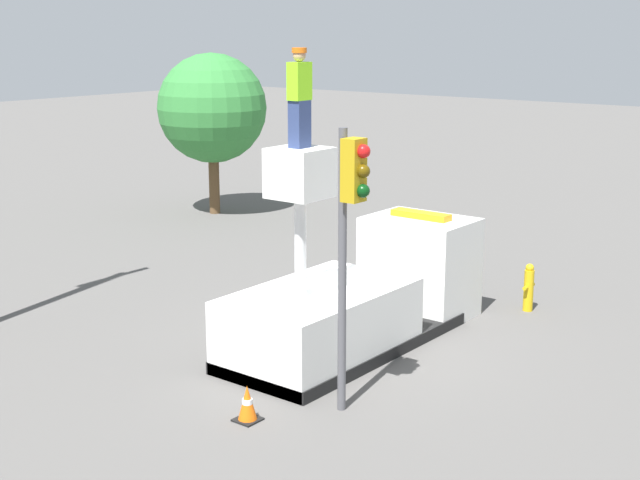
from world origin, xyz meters
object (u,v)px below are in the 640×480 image
(worker, at_px, (300,98))
(fire_hydrant, at_px, (529,288))
(bucket_truck, at_px, (360,300))
(traffic_light_pole, at_px, (350,215))
(tree_left_bg, at_px, (212,109))
(traffic_cone_rear, at_px, (247,404))

(worker, bearing_deg, fire_hydrant, -17.40)
(bucket_truck, relative_size, traffic_light_pole, 1.35)
(worker, bearing_deg, tree_left_bg, 50.99)
(fire_hydrant, xyz_separation_m, traffic_cone_rear, (-8.21, 1.04, -0.26))
(worker, relative_size, traffic_cone_rear, 2.87)
(traffic_light_pole, xyz_separation_m, fire_hydrant, (6.90, 0.04, -2.81))
(tree_left_bg, bearing_deg, traffic_light_pole, -127.74)
(bucket_truck, distance_m, tree_left_bg, 13.94)
(traffic_light_pole, xyz_separation_m, traffic_cone_rear, (-1.31, 1.08, -3.07))
(bucket_truck, bearing_deg, traffic_cone_rear, -169.31)
(fire_hydrant, distance_m, tree_left_bg, 14.10)
(tree_left_bg, bearing_deg, traffic_cone_rear, -133.48)
(traffic_cone_rear, distance_m, tree_left_bg, 17.25)
(worker, bearing_deg, traffic_cone_rear, -161.20)
(traffic_cone_rear, bearing_deg, tree_left_bg, 46.52)
(fire_hydrant, relative_size, traffic_cone_rear, 1.81)
(traffic_cone_rear, xyz_separation_m, tree_left_bg, (11.65, 12.28, 3.31))
(traffic_light_pole, bearing_deg, traffic_cone_rear, 140.28)
(traffic_cone_rear, bearing_deg, fire_hydrant, -7.22)
(traffic_cone_rear, bearing_deg, worker, 18.80)
(worker, distance_m, traffic_cone_rear, 5.36)
(fire_hydrant, bearing_deg, worker, 162.60)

